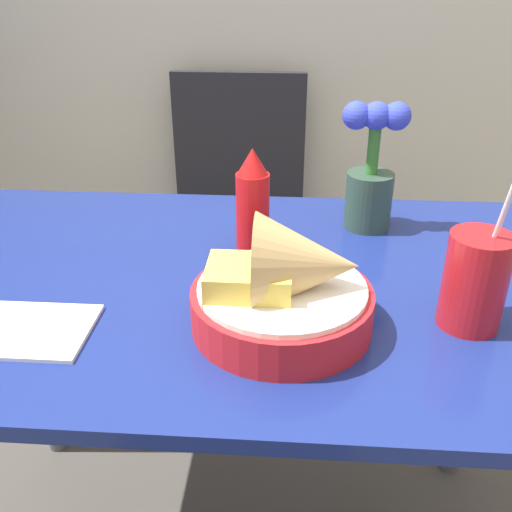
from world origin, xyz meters
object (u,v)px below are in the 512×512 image
Objects in this scene: chair_far_window at (237,202)px; flower_vase at (371,174)px; food_basket at (289,289)px; drink_cup at (474,284)px; ketchup_bottle at (253,203)px.

chair_far_window is 0.72m from flower_vase.
drink_cup is at bearing 5.31° from food_basket.
ketchup_bottle is 0.81× the size of drink_cup.
flower_vase reaches higher than ketchup_bottle.
ketchup_bottle is (0.10, -0.69, 0.28)m from chair_far_window.
flower_vase reaches higher than drink_cup.
ketchup_bottle is (-0.07, 0.24, 0.03)m from food_basket.
chair_far_window is 4.85× the size of ketchup_bottle.
chair_far_window is at bearing 98.26° from ketchup_bottle.
chair_far_window is at bearing 100.27° from food_basket.
ketchup_bottle is at bearing 105.94° from food_basket.
drink_cup reaches higher than chair_far_window.
chair_far_window is 0.98m from food_basket.
drink_cup is at bearing -71.40° from flower_vase.
food_basket is 1.37× the size of ketchup_bottle.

